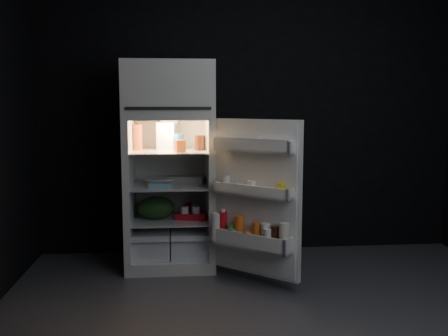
{
  "coord_description": "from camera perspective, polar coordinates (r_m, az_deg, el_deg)",
  "views": [
    {
      "loc": [
        -0.7,
        -3.06,
        1.42
      ],
      "look_at": [
        -0.31,
        1.0,
        0.9
      ],
      "focal_mm": 40.0,
      "sensor_mm": 36.0,
      "label": 1
    }
  ],
  "objects": [
    {
      "name": "wall_front",
      "position": [
        1.53,
        21.74,
        4.19
      ],
      "size": [
        4.0,
        0.0,
        2.7
      ],
      "primitive_type": "cube",
      "color": "black",
      "rests_on": "ground"
    },
    {
      "name": "small_can_silver",
      "position": [
        4.54,
        -3.39,
        -4.81
      ],
      "size": [
        0.08,
        0.08,
        0.09
      ],
      "primitive_type": "cylinder",
      "rotation": [
        0.0,
        0.0,
        -0.3
      ],
      "color": "white",
      "rests_on": "refrigerator"
    },
    {
      "name": "small_can_red",
      "position": [
        4.65,
        -4.06,
        -4.55
      ],
      "size": [
        0.08,
        0.08,
        0.09
      ],
      "primitive_type": "cylinder",
      "rotation": [
        0.0,
        0.0,
        -0.43
      ],
      "color": "red",
      "rests_on": "refrigerator"
    },
    {
      "name": "milk_jug",
      "position": [
        4.43,
        -6.63,
        3.67
      ],
      "size": [
        0.17,
        0.17,
        0.24
      ],
      "primitive_type": "cube",
      "rotation": [
        0.0,
        0.0,
        -0.13
      ],
      "color": "white",
      "rests_on": "refrigerator"
    },
    {
      "name": "fridge_door",
      "position": [
        3.88,
        3.5,
        -3.84
      ],
      "size": [
        0.67,
        0.62,
        1.22
      ],
      "color": "white",
      "rests_on": "ground"
    },
    {
      "name": "flat_package",
      "position": [
        4.21,
        -7.27,
        -2.0
      ],
      "size": [
        0.2,
        0.12,
        0.04
      ],
      "primitive_type": "cube",
      "rotation": [
        0.0,
        0.0,
        -0.17
      ],
      "color": "#7FABC4",
      "rests_on": "refrigerator"
    },
    {
      "name": "yogurt_tray",
      "position": [
        4.39,
        -3.73,
        -5.5
      ],
      "size": [
        0.29,
        0.21,
        0.05
      ],
      "primitive_type": "cube",
      "rotation": [
        0.0,
        0.0,
        -0.26
      ],
      "color": "red",
      "rests_on": "refrigerator"
    },
    {
      "name": "wall_back",
      "position": [
        4.81,
        2.97,
        6.41
      ],
      "size": [
        4.0,
        0.0,
        2.7
      ],
      "primitive_type": "cube",
      "color": "black",
      "rests_on": "ground"
    },
    {
      "name": "mayo_jar",
      "position": [
        4.39,
        -5.29,
        2.99
      ],
      "size": [
        0.12,
        0.12,
        0.14
      ],
      "primitive_type": "cylinder",
      "rotation": [
        0.0,
        0.0,
        -0.12
      ],
      "color": "#1E4FA7",
      "rests_on": "refrigerator"
    },
    {
      "name": "amber_bottle",
      "position": [
        4.43,
        -9.8,
        3.48
      ],
      "size": [
        0.1,
        0.1,
        0.22
      ],
      "primitive_type": "cylinder",
      "rotation": [
        0.0,
        0.0,
        -0.43
      ],
      "color": "#B2481C",
      "rests_on": "refrigerator"
    },
    {
      "name": "small_carton",
      "position": [
        4.17,
        -5.05,
        2.51
      ],
      "size": [
        0.1,
        0.09,
        0.1
      ],
      "primitive_type": "cube",
      "rotation": [
        0.0,
        0.0,
        0.38
      ],
      "color": "orange",
      "rests_on": "refrigerator"
    },
    {
      "name": "refrigerator",
      "position": [
        4.41,
        -6.23,
        1.17
      ],
      "size": [
        0.76,
        0.71,
        1.78
      ],
      "color": "white",
      "rests_on": "ground"
    },
    {
      "name": "wrapped_pkg",
      "position": [
        4.49,
        -3.05,
        -1.31
      ],
      "size": [
        0.15,
        0.14,
        0.05
      ],
      "primitive_type": "cube",
      "rotation": [
        0.0,
        0.0,
        -0.38
      ],
      "color": "#F1E5C5",
      "rests_on": "refrigerator"
    },
    {
      "name": "pie",
      "position": [
        4.46,
        -7.35,
        -1.5
      ],
      "size": [
        0.29,
        0.29,
        0.04
      ],
      "primitive_type": "cylinder",
      "rotation": [
        0.0,
        0.0,
        0.04
      ],
      "color": "tan",
      "rests_on": "refrigerator"
    },
    {
      "name": "floor",
      "position": [
        3.45,
        7.09,
        -17.12
      ],
      "size": [
        4.0,
        3.4,
        0.0
      ],
      "primitive_type": "cube",
      "color": "#4C4C51",
      "rests_on": "ground"
    },
    {
      "name": "egg_carton",
      "position": [
        4.39,
        -4.43,
        -1.4
      ],
      "size": [
        0.34,
        0.19,
        0.07
      ],
      "primitive_type": "cube",
      "rotation": [
        0.0,
        0.0,
        -0.22
      ],
      "color": "gray",
      "rests_on": "refrigerator"
    },
    {
      "name": "jam_jar",
      "position": [
        4.34,
        -2.76,
        2.91
      ],
      "size": [
        0.1,
        0.1,
        0.13
      ],
      "primitive_type": "cylinder",
      "rotation": [
        0.0,
        0.0,
        -0.03
      ],
      "color": "black",
      "rests_on": "refrigerator"
    },
    {
      "name": "produce_bag",
      "position": [
        4.42,
        -7.76,
        -4.5
      ],
      "size": [
        0.41,
        0.38,
        0.2
      ],
      "primitive_type": "ellipsoid",
      "rotation": [
        0.0,
        0.0,
        0.38
      ],
      "color": "#193815",
      "rests_on": "refrigerator"
    }
  ]
}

